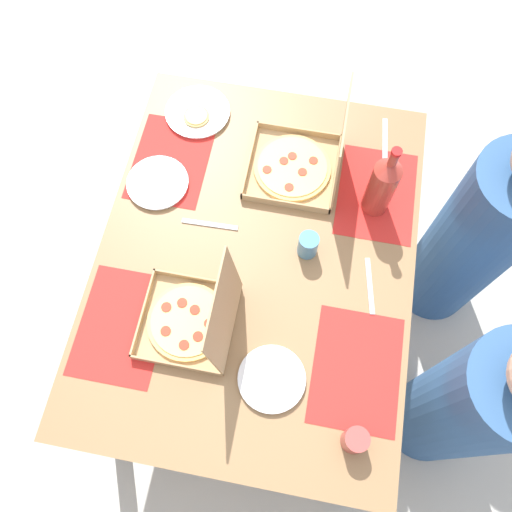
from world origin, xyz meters
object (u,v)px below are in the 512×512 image
object	(u,v)px
pizza_box_corner_right	(195,320)
cup_dark	(308,245)
diner_left_seat	(473,240)
plate_near_right	(198,113)
soda_bottle	(382,185)
diner_right_seat	(467,405)
plate_near_left	(272,379)
pizza_box_center	(303,163)
plate_middle	(158,183)
cup_clear_left	(355,440)

from	to	relation	value
pizza_box_corner_right	cup_dark	bearing A→B (deg)	136.09
cup_dark	diner_left_seat	distance (m)	0.72
plate_near_right	soda_bottle	bearing A→B (deg)	69.04
soda_bottle	cup_dark	bearing A→B (deg)	-43.48
plate_near_right	diner_right_seat	xyz separation A→B (m)	(0.82, 1.09, -0.24)
soda_bottle	cup_dark	distance (m)	0.30
plate_near_left	diner_right_seat	size ratio (longest dim) A/B	0.18
pizza_box_center	plate_near_left	world-z (taller)	pizza_box_center
soda_bottle	diner_left_seat	world-z (taller)	diner_left_seat
plate_middle	pizza_box_center	bearing A→B (deg)	106.89
plate_middle	pizza_box_corner_right	bearing A→B (deg)	28.12
cup_clear_left	diner_right_seat	xyz separation A→B (m)	(-0.20, 0.40, -0.27)
pizza_box_center	plate_near_right	size ratio (longest dim) A/B	1.44
soda_bottle	cup_clear_left	xyz separation A→B (m)	(0.77, 0.02, -0.09)
pizza_box_corner_right	soda_bottle	bearing A→B (deg)	136.27
pizza_box_corner_right	pizza_box_center	xyz separation A→B (m)	(-0.61, 0.23, 0.00)
plate_middle	plate_near_right	xyz separation A→B (m)	(-0.32, 0.07, 0.00)
plate_near_right	cup_clear_left	xyz separation A→B (m)	(1.03, 0.69, 0.03)
plate_near_right	cup_clear_left	bearing A→B (deg)	33.95
pizza_box_corner_right	plate_near_right	distance (m)	0.80
plate_near_left	soda_bottle	world-z (taller)	soda_bottle
plate_middle	plate_near_left	xyz separation A→B (m)	(0.58, 0.50, 0.00)
pizza_box_corner_right	plate_near_left	xyz separation A→B (m)	(0.12, 0.26, -0.04)
pizza_box_corner_right	plate_near_left	distance (m)	0.29
pizza_box_corner_right	plate_near_right	bearing A→B (deg)	-167.01
plate_middle	cup_clear_left	bearing A→B (deg)	46.84
pizza_box_center	pizza_box_corner_right	bearing A→B (deg)	-21.03
cup_clear_left	diner_right_seat	world-z (taller)	diner_right_seat
plate_near_right	diner_right_seat	world-z (taller)	diner_right_seat
plate_middle	diner_left_seat	size ratio (longest dim) A/B	0.18
soda_bottle	cup_clear_left	size ratio (longest dim) A/B	3.69
plate_near_right	diner_right_seat	bearing A→B (deg)	52.93
plate_near_right	diner_left_seat	distance (m)	1.13
plate_middle	diner_right_seat	xyz separation A→B (m)	(0.51, 1.16, -0.24)
pizza_box_center	soda_bottle	size ratio (longest dim) A/B	1.06
diner_left_seat	plate_near_right	bearing A→B (deg)	-100.99
plate_middle	plate_near_right	bearing A→B (deg)	167.97
plate_middle	soda_bottle	distance (m)	0.75
plate_near_left	cup_clear_left	world-z (taller)	cup_clear_left
plate_near_right	diner_left_seat	world-z (taller)	diner_left_seat
pizza_box_center	cup_clear_left	bearing A→B (deg)	18.04
pizza_box_corner_right	diner_left_seat	bearing A→B (deg)	121.82
pizza_box_corner_right	cup_clear_left	distance (m)	0.57
pizza_box_center	cup_dark	size ratio (longest dim) A/B	3.72
pizza_box_center	soda_bottle	bearing A→B (deg)	71.35
plate_near_left	cup_clear_left	xyz separation A→B (m)	(0.13, 0.26, 0.04)
soda_bottle	diner_left_seat	xyz separation A→B (m)	(-0.05, 0.42, -0.35)
diner_right_seat	soda_bottle	bearing A→B (deg)	-143.70
pizza_box_center	soda_bottle	world-z (taller)	pizza_box_center
plate_middle	soda_bottle	size ratio (longest dim) A/B	0.66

